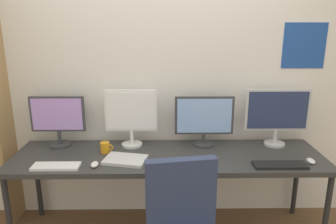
% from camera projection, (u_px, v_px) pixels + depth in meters
% --- Properties ---
extents(wall_back, '(4.93, 0.11, 2.60)m').
position_uv_depth(wall_back, '(168.00, 78.00, 2.87)').
color(wall_back, silver).
rests_on(wall_back, ground_plane).
extents(desk, '(2.53, 0.68, 0.74)m').
position_uv_depth(desk, '(168.00, 160.00, 2.63)').
color(desk, '#333333').
rests_on(desk, ground_plane).
extents(monitor_far_left, '(0.46, 0.18, 0.44)m').
position_uv_depth(monitor_far_left, '(58.00, 118.00, 2.74)').
color(monitor_far_left, '#38383D').
rests_on(monitor_far_left, desk).
extents(monitor_center_left, '(0.45, 0.18, 0.50)m').
position_uv_depth(monitor_center_left, '(131.00, 115.00, 2.74)').
color(monitor_center_left, silver).
rests_on(monitor_center_left, desk).
extents(monitor_center_right, '(0.51, 0.18, 0.44)m').
position_uv_depth(monitor_center_right, '(204.00, 119.00, 2.76)').
color(monitor_center_right, '#38383D').
rests_on(monitor_center_right, desk).
extents(monitor_far_right, '(0.56, 0.18, 0.50)m').
position_uv_depth(monitor_far_right, '(277.00, 113.00, 2.76)').
color(monitor_far_right, silver).
rests_on(monitor_far_right, desk).
extents(keyboard_left, '(0.35, 0.13, 0.02)m').
position_uv_depth(keyboard_left, '(56.00, 166.00, 2.38)').
color(keyboard_left, silver).
rests_on(keyboard_left, desk).
extents(keyboard_center, '(0.32, 0.13, 0.02)m').
position_uv_depth(keyboard_center, '(168.00, 166.00, 2.40)').
color(keyboard_center, silver).
rests_on(keyboard_center, desk).
extents(keyboard_right, '(0.40, 0.13, 0.02)m').
position_uv_depth(keyboard_right, '(280.00, 165.00, 2.41)').
color(keyboard_right, black).
rests_on(keyboard_right, desk).
extents(mouse_left_side, '(0.06, 0.10, 0.03)m').
position_uv_depth(mouse_left_side, '(95.00, 164.00, 2.40)').
color(mouse_left_side, silver).
rests_on(mouse_left_side, desk).
extents(mouse_right_side, '(0.06, 0.10, 0.03)m').
position_uv_depth(mouse_right_side, '(311.00, 161.00, 2.46)').
color(mouse_right_side, silver).
rests_on(mouse_right_side, desk).
extents(laptop_closed, '(0.36, 0.28, 0.02)m').
position_uv_depth(laptop_closed, '(125.00, 160.00, 2.50)').
color(laptop_closed, silver).
rests_on(laptop_closed, desk).
extents(coffee_mug, '(0.11, 0.08, 0.09)m').
position_uv_depth(coffee_mug, '(105.00, 147.00, 2.65)').
color(coffee_mug, orange).
rests_on(coffee_mug, desk).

